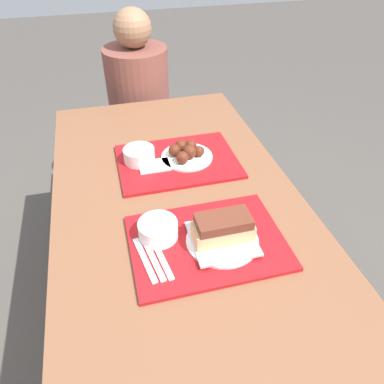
{
  "coord_description": "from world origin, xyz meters",
  "views": [
    {
      "loc": [
        -0.19,
        -0.89,
        1.54
      ],
      "look_at": [
        0.04,
        0.02,
        0.8
      ],
      "focal_mm": 35.0,
      "sensor_mm": 36.0,
      "label": 1
    }
  ],
  "objects_px": {
    "tray_near": "(207,242)",
    "tray_far": "(178,161)",
    "bowl_coleslaw_far": "(139,154)",
    "bowl_coleslaw_near": "(158,229)",
    "wings_plate_far": "(186,153)",
    "brisket_sandwich_plate": "(223,232)",
    "person_seated_across": "(138,85)"
  },
  "relations": [
    {
      "from": "tray_near",
      "to": "tray_far",
      "type": "xyz_separation_m",
      "value": [
        0.01,
        0.43,
        0.0
      ]
    },
    {
      "from": "tray_near",
      "to": "bowl_coleslaw_far",
      "type": "xyz_separation_m",
      "value": [
        -0.13,
        0.45,
        0.04
      ]
    },
    {
      "from": "bowl_coleslaw_far",
      "to": "tray_far",
      "type": "bearing_deg",
      "value": -11.99
    },
    {
      "from": "bowl_coleslaw_near",
      "to": "wings_plate_far",
      "type": "bearing_deg",
      "value": 65.18
    },
    {
      "from": "brisket_sandwich_plate",
      "to": "person_seated_across",
      "type": "distance_m",
      "value": 1.22
    },
    {
      "from": "tray_far",
      "to": "brisket_sandwich_plate",
      "type": "xyz_separation_m",
      "value": [
        0.03,
        -0.44,
        0.04
      ]
    },
    {
      "from": "brisket_sandwich_plate",
      "to": "tray_near",
      "type": "bearing_deg",
      "value": 161.42
    },
    {
      "from": "person_seated_across",
      "to": "bowl_coleslaw_near",
      "type": "bearing_deg",
      "value": -95.01
    },
    {
      "from": "tray_near",
      "to": "person_seated_across",
      "type": "height_order",
      "value": "person_seated_across"
    },
    {
      "from": "wings_plate_far",
      "to": "person_seated_across",
      "type": "xyz_separation_m",
      "value": [
        -0.08,
        0.77,
        -0.04
      ]
    },
    {
      "from": "tray_near",
      "to": "wings_plate_far",
      "type": "bearing_deg",
      "value": 84.12
    },
    {
      "from": "person_seated_across",
      "to": "bowl_coleslaw_far",
      "type": "bearing_deg",
      "value": -97.37
    },
    {
      "from": "tray_far",
      "to": "person_seated_across",
      "type": "distance_m",
      "value": 0.78
    },
    {
      "from": "tray_near",
      "to": "brisket_sandwich_plate",
      "type": "height_order",
      "value": "brisket_sandwich_plate"
    },
    {
      "from": "bowl_coleslaw_near",
      "to": "bowl_coleslaw_far",
      "type": "height_order",
      "value": "same"
    },
    {
      "from": "bowl_coleslaw_far",
      "to": "wings_plate_far",
      "type": "distance_m",
      "value": 0.17
    },
    {
      "from": "tray_near",
      "to": "bowl_coleslaw_near",
      "type": "bearing_deg",
      "value": 158.26
    },
    {
      "from": "tray_near",
      "to": "bowl_coleslaw_far",
      "type": "distance_m",
      "value": 0.47
    },
    {
      "from": "bowl_coleslaw_near",
      "to": "tray_far",
      "type": "bearing_deg",
      "value": 69.25
    },
    {
      "from": "tray_far",
      "to": "person_seated_across",
      "type": "bearing_deg",
      "value": 92.99
    },
    {
      "from": "tray_far",
      "to": "person_seated_across",
      "type": "relative_size",
      "value": 0.67
    },
    {
      "from": "tray_far",
      "to": "brisket_sandwich_plate",
      "type": "bearing_deg",
      "value": -86.05
    },
    {
      "from": "bowl_coleslaw_near",
      "to": "person_seated_across",
      "type": "xyz_separation_m",
      "value": [
        0.1,
        1.15,
        -0.05
      ]
    },
    {
      "from": "bowl_coleslaw_near",
      "to": "brisket_sandwich_plate",
      "type": "bearing_deg",
      "value": -21.01
    },
    {
      "from": "tray_far",
      "to": "person_seated_across",
      "type": "height_order",
      "value": "person_seated_across"
    },
    {
      "from": "bowl_coleslaw_far",
      "to": "bowl_coleslaw_near",
      "type": "bearing_deg",
      "value": -90.58
    },
    {
      "from": "bowl_coleslaw_near",
      "to": "person_seated_across",
      "type": "distance_m",
      "value": 1.16
    },
    {
      "from": "bowl_coleslaw_near",
      "to": "brisket_sandwich_plate",
      "type": "xyz_separation_m",
      "value": [
        0.17,
        -0.07,
        0.01
      ]
    },
    {
      "from": "tray_far",
      "to": "wings_plate_far",
      "type": "distance_m",
      "value": 0.05
    },
    {
      "from": "brisket_sandwich_plate",
      "to": "wings_plate_far",
      "type": "relative_size",
      "value": 1.08
    },
    {
      "from": "bowl_coleslaw_near",
      "to": "bowl_coleslaw_far",
      "type": "relative_size",
      "value": 1.0
    },
    {
      "from": "bowl_coleslaw_far",
      "to": "brisket_sandwich_plate",
      "type": "bearing_deg",
      "value": -70.3
    }
  ]
}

